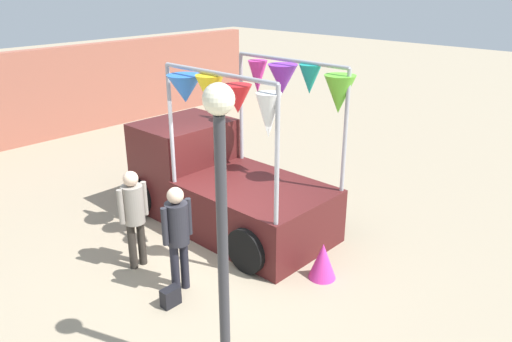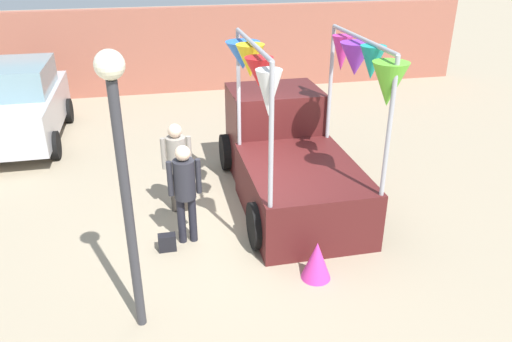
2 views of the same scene
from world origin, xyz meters
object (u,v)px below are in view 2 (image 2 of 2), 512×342
object	(u,v)px
handbag	(167,242)
street_lamp	(121,158)
person_customer	(185,185)
folded_kite_bundle_magenta	(317,260)
vendor_truck	(287,149)
person_vendor	(177,160)
parked_car	(20,104)

from	to	relation	value
handbag	street_lamp	size ratio (longest dim) A/B	0.08
person_customer	street_lamp	size ratio (longest dim) A/B	0.48
person_customer	folded_kite_bundle_magenta	world-z (taller)	person_customer
person_customer	folded_kite_bundle_magenta	xyz separation A→B (m)	(1.75, -1.38, -0.73)
person_customer	street_lamp	world-z (taller)	street_lamp
vendor_truck	handbag	distance (m)	2.93
vendor_truck	street_lamp	world-z (taller)	street_lamp
person_customer	handbag	bearing A→B (deg)	-150.26
street_lamp	folded_kite_bundle_magenta	size ratio (longest dim) A/B	5.91
person_vendor	handbag	xyz separation A→B (m)	(-0.30, -1.25, -0.87)
handbag	street_lamp	distance (m)	2.76
parked_car	person_vendor	world-z (taller)	parked_car
handbag	person_customer	bearing A→B (deg)	29.74
street_lamp	parked_car	bearing A→B (deg)	110.66
vendor_truck	person_customer	bearing A→B (deg)	-147.20
handbag	vendor_truck	bearing A→B (deg)	32.36
vendor_truck	folded_kite_bundle_magenta	world-z (taller)	vendor_truck
vendor_truck	person_vendor	distance (m)	2.10
parked_car	handbag	distance (m)	6.35
person_customer	person_vendor	bearing A→B (deg)	92.63
vendor_truck	street_lamp	xyz separation A→B (m)	(-2.81, -3.12, 1.43)
vendor_truck	street_lamp	distance (m)	4.43
person_customer	vendor_truck	bearing A→B (deg)	32.80
vendor_truck	folded_kite_bundle_magenta	xyz separation A→B (m)	(-0.29, -2.69, -0.61)
person_customer	person_vendor	distance (m)	1.05
street_lamp	folded_kite_bundle_magenta	bearing A→B (deg)	9.66
person_vendor	folded_kite_bundle_magenta	size ratio (longest dim) A/B	2.79
street_lamp	handbag	bearing A→B (deg)	75.27
parked_car	vendor_truck	bearing A→B (deg)	-35.92
street_lamp	person_customer	bearing A→B (deg)	66.86
street_lamp	vendor_truck	bearing A→B (deg)	48.01
person_customer	folded_kite_bundle_magenta	distance (m)	2.34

